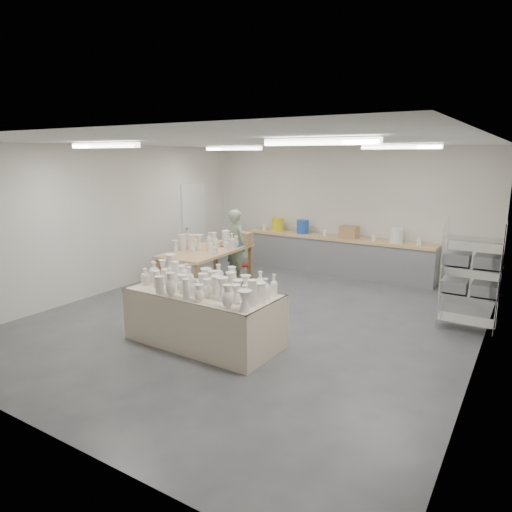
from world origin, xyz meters
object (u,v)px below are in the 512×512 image
Objects in this scene: work_table at (211,248)px; potter at (236,245)px; drying_table at (204,314)px; red_stool at (243,266)px.

potter is at bearing 73.45° from work_table.
drying_table is 1.03× the size of work_table.
work_table is (-1.81, 2.55, 0.38)m from drying_table.
drying_table is at bearing 134.66° from potter.
work_table is 6.49× the size of red_stool.
red_stool is at bearing 116.04° from drying_table.
drying_table is 3.67m from potter.
work_table is 1.16m from red_stool.
red_stool is (0.18, 0.99, -0.58)m from work_table.
potter reaches higher than red_stool.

